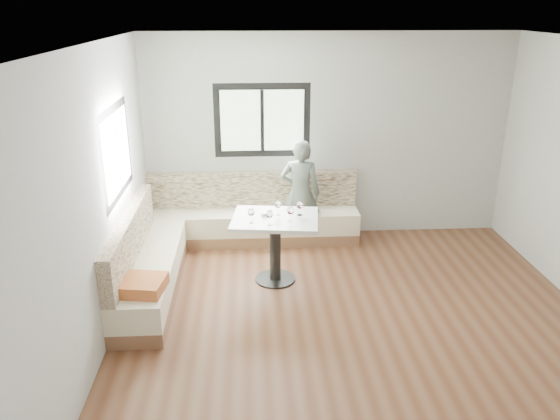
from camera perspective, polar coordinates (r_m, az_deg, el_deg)
The scene contains 10 objects.
room at distance 5.27m, azimuth 7.86°, elevation 1.61°, with size 5.01×5.01×2.81m.
banquette at distance 7.02m, azimuth -7.20°, elevation -2.85°, with size 2.90×2.80×0.95m.
table at distance 6.38m, azimuth -0.51°, elevation -2.47°, with size 1.07×0.88×0.81m.
person at distance 7.36m, azimuth 2.14°, elevation 1.80°, with size 0.54×0.35×1.47m, color #5C675F.
olive_ramekin at distance 6.37m, azimuth -1.59°, elevation -0.38°, with size 0.09×0.09×0.04m.
wine_glass_a at distance 6.12m, azimuth -3.04°, elevation -0.27°, with size 0.08×0.08×0.17m.
wine_glass_b at distance 6.05m, azimuth -1.10°, elevation -0.48°, with size 0.08×0.08×0.17m.
wine_glass_c at distance 6.15m, azimuth 1.11°, elevation -0.12°, with size 0.08×0.08×0.17m.
wine_glass_d at distance 6.35m, azimuth -0.22°, elevation 0.55°, with size 0.08×0.08×0.17m.
wine_glass_e at distance 6.33m, azimuth 2.07°, elevation 0.47°, with size 0.08×0.08×0.17m.
Camera 1 is at (-1.09, -4.81, 3.12)m, focal length 35.00 mm.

